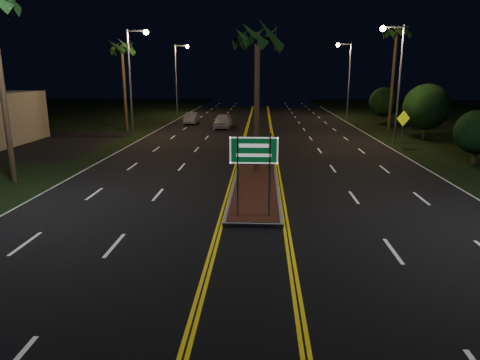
# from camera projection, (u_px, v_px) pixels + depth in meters

# --- Properties ---
(ground) EXTENTS (120.00, 120.00, 0.00)m
(ground) POSITION_uv_depth(u_px,v_px,m) (252.00, 248.00, 13.79)
(ground) COLOR black
(ground) RESTS_ON ground
(median_island) EXTENTS (2.25, 10.25, 0.17)m
(median_island) POSITION_uv_depth(u_px,v_px,m) (255.00, 189.00, 20.55)
(median_island) COLOR gray
(median_island) RESTS_ON ground
(highway_sign) EXTENTS (1.80, 0.08, 3.20)m
(highway_sign) POSITION_uv_depth(u_px,v_px,m) (254.00, 158.00, 15.91)
(highway_sign) COLOR gray
(highway_sign) RESTS_ON ground
(streetlight_left_mid) EXTENTS (1.91, 0.44, 9.00)m
(streetlight_left_mid) POSITION_uv_depth(u_px,v_px,m) (134.00, 71.00, 36.18)
(streetlight_left_mid) COLOR gray
(streetlight_left_mid) RESTS_ON ground
(streetlight_left_far) EXTENTS (1.91, 0.44, 9.00)m
(streetlight_left_far) POSITION_uv_depth(u_px,v_px,m) (179.00, 71.00, 55.55)
(streetlight_left_far) COLOR gray
(streetlight_left_far) RESTS_ON ground
(streetlight_right_mid) EXTENTS (1.91, 0.44, 9.00)m
(streetlight_right_mid) POSITION_uv_depth(u_px,v_px,m) (395.00, 71.00, 33.19)
(streetlight_right_mid) COLOR gray
(streetlight_right_mid) RESTS_ON ground
(streetlight_right_far) EXTENTS (1.91, 0.44, 9.00)m
(streetlight_right_far) POSITION_uv_depth(u_px,v_px,m) (346.00, 71.00, 52.56)
(streetlight_right_far) COLOR gray
(streetlight_right_far) RESTS_ON ground
(palm_median) EXTENTS (2.40, 2.40, 8.30)m
(palm_median) POSITION_uv_depth(u_px,v_px,m) (257.00, 37.00, 22.18)
(palm_median) COLOR #382819
(palm_median) RESTS_ON ground
(palm_left_far) EXTENTS (2.40, 2.40, 8.80)m
(palm_left_far) POSITION_uv_depth(u_px,v_px,m) (122.00, 48.00, 39.65)
(palm_left_far) COLOR #382819
(palm_left_far) RESTS_ON ground
(palm_right_far) EXTENTS (2.40, 2.40, 10.30)m
(palm_right_far) POSITION_uv_depth(u_px,v_px,m) (397.00, 32.00, 39.98)
(palm_right_far) COLOR #382819
(palm_right_far) RESTS_ON ground
(shrub_near) EXTENTS (2.70, 2.70, 3.30)m
(shrub_near) POSITION_uv_depth(u_px,v_px,m) (477.00, 132.00, 26.20)
(shrub_near) COLOR #382819
(shrub_near) RESTS_ON ground
(shrub_mid) EXTENTS (3.78, 3.78, 4.62)m
(shrub_mid) POSITION_uv_depth(u_px,v_px,m) (426.00, 107.00, 35.67)
(shrub_mid) COLOR #382819
(shrub_mid) RESTS_ON ground
(shrub_far) EXTENTS (3.24, 3.24, 3.96)m
(shrub_far) POSITION_uv_depth(u_px,v_px,m) (384.00, 102.00, 47.40)
(shrub_far) COLOR #382819
(shrub_far) RESTS_ON ground
(car_near) EXTENTS (2.25, 5.15, 1.71)m
(car_near) POSITION_uv_depth(u_px,v_px,m) (223.00, 120.00, 43.53)
(car_near) COLOR silver
(car_near) RESTS_ON ground
(car_far) EXTENTS (1.88, 4.30, 1.43)m
(car_far) POSITION_uv_depth(u_px,v_px,m) (191.00, 117.00, 47.35)
(car_far) COLOR #A5A8AE
(car_far) RESTS_ON ground
(warning_sign) EXTENTS (1.07, 0.50, 2.77)m
(warning_sign) POSITION_uv_depth(u_px,v_px,m) (403.00, 123.00, 31.84)
(warning_sign) COLOR gray
(warning_sign) RESTS_ON ground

